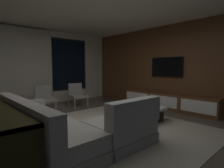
{
  "coord_description": "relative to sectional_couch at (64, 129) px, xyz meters",
  "views": [
    {
      "loc": [
        -2.34,
        -2.88,
        1.31
      ],
      "look_at": [
        1.17,
        0.93,
        0.86
      ],
      "focal_mm": 28.93,
      "sensor_mm": 36.0,
      "label": 1
    }
  ],
  "objects": [
    {
      "name": "sectional_couch",
      "position": [
        0.0,
        0.0,
        0.0
      ],
      "size": [
        1.98,
        2.5,
        0.82
      ],
      "color": "gray",
      "rests_on": "floor"
    },
    {
      "name": "mounted_tv",
      "position": [
        3.87,
        0.4,
        1.06
      ],
      "size": [
        0.05,
        1.1,
        0.64
      ],
      "color": "black"
    },
    {
      "name": "accent_chair_near_window",
      "position": [
        1.89,
        2.66,
        0.14
      ],
      "size": [
        0.6,
        0.62,
        0.78
      ],
      "color": "#B2ADA0",
      "rests_on": "floor"
    },
    {
      "name": "floor",
      "position": [
        0.92,
        0.15,
        -0.29
      ],
      "size": [
        9.2,
        9.2,
        0.0
      ],
      "primitive_type": "plane",
      "color": "#564C44"
    },
    {
      "name": "book_stack_on_coffee_table",
      "position": [
        1.94,
        0.27,
        0.11
      ],
      "size": [
        0.27,
        0.2,
        0.09
      ],
      "color": "gold",
      "rests_on": "coffee_table"
    },
    {
      "name": "back_wall_with_window",
      "position": [
        0.86,
        3.76,
        1.05
      ],
      "size": [
        6.6,
        0.3,
        2.7
      ],
      "color": "silver",
      "rests_on": "floor"
    },
    {
      "name": "console_table_behind_couch",
      "position": [
        -0.91,
        0.13,
        0.12
      ],
      "size": [
        0.4,
        2.1,
        0.74
      ],
      "color": "black",
      "rests_on": "floor"
    },
    {
      "name": "media_console",
      "position": [
        3.69,
        0.2,
        -0.04
      ],
      "size": [
        0.46,
        3.1,
        0.52
      ],
      "color": "brown",
      "rests_on": "floor"
    },
    {
      "name": "accent_chair_by_curtain",
      "position": [
        0.76,
        2.71,
        0.14
      ],
      "size": [
        0.6,
        0.62,
        0.78
      ],
      "color": "#B2ADA0",
      "rests_on": "floor"
    },
    {
      "name": "area_rug",
      "position": [
        1.27,
        0.05,
        -0.28
      ],
      "size": [
        3.2,
        3.8,
        0.01
      ],
      "primitive_type": "cube",
      "color": "#ADA391",
      "rests_on": "floor"
    },
    {
      "name": "media_wall",
      "position": [
        3.98,
        0.15,
        1.06
      ],
      "size": [
        0.12,
        7.8,
        2.7
      ],
      "color": "brown",
      "rests_on": "floor"
    },
    {
      "name": "coffee_table",
      "position": [
        1.96,
        0.1,
        -0.1
      ],
      "size": [
        1.16,
        1.16,
        0.36
      ],
      "color": "black",
      "rests_on": "floor"
    }
  ]
}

